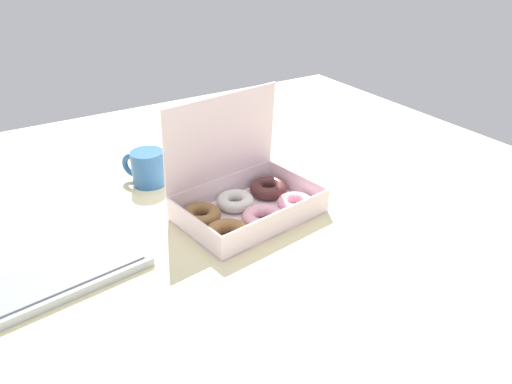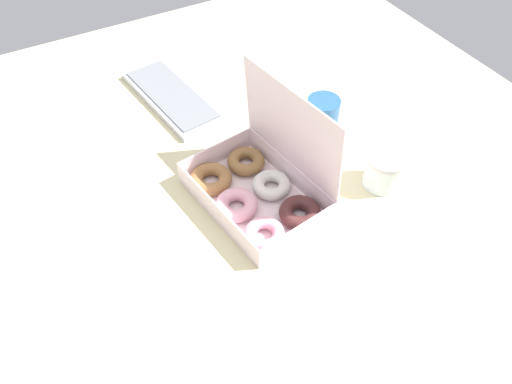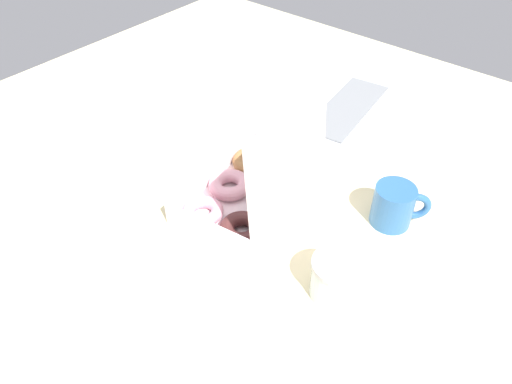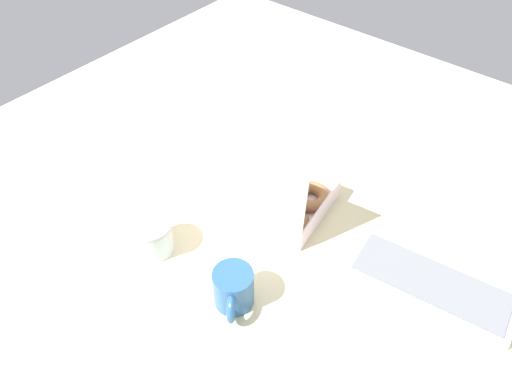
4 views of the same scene
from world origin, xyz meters
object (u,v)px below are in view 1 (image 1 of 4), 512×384
object	(u,v)px
donut_box	(246,202)
coffee_mug	(147,167)
keyboard	(54,280)
glass_jar	(226,148)

from	to	relation	value
donut_box	coffee_mug	xyz separation A→B (cm)	(-13.50, 26.98, 1.15)
keyboard	glass_jar	distance (cm)	61.90
donut_box	keyboard	distance (cm)	43.79
donut_box	glass_jar	bearing A→B (deg)	70.15
donut_box	keyboard	world-z (taller)	donut_box
donut_box	keyboard	bearing A→B (deg)	-176.43
donut_box	glass_jar	distance (cm)	29.67
coffee_mug	glass_jar	size ratio (longest dim) A/B	1.16
donut_box	glass_jar	xyz separation A→B (cm)	(10.07, 27.89, 0.77)
glass_jar	keyboard	bearing A→B (deg)	-150.31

